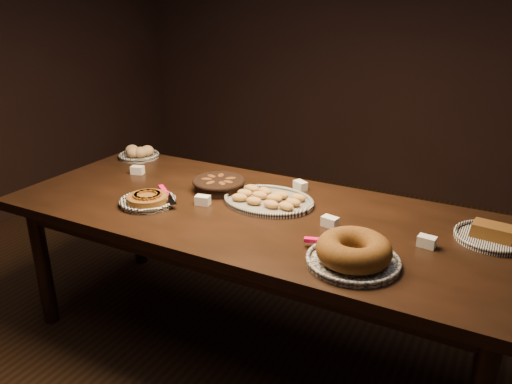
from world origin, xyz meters
The scene contains 9 objects.
ground centered at (0.00, 0.00, 0.00)m, with size 5.00×5.00×0.00m, color black.
buffet_table centered at (0.00, 0.00, 0.68)m, with size 2.40×1.00×0.75m.
apple_tart_plate centered at (-0.49, -0.18, 0.77)m, with size 0.31×0.31×0.05m.
madeleine_platter centered at (0.03, 0.10, 0.77)m, with size 0.45×0.37×0.05m.
bundt_cake_plate centered at (0.57, -0.28, 0.80)m, with size 0.41×0.38×0.11m.
croissant_basket centered at (-0.28, 0.14, 0.79)m, with size 0.31×0.31×0.07m.
bread_roll_plate centered at (-1.02, 0.37, 0.78)m, with size 0.25×0.25×0.08m.
loaf_plate centered at (1.02, 0.19, 0.77)m, with size 0.30×0.30×0.07m.
tent_cards centered at (0.04, 0.08, 0.77)m, with size 1.69×0.48×0.04m.
Camera 1 is at (1.03, -1.90, 1.69)m, focal length 35.00 mm.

